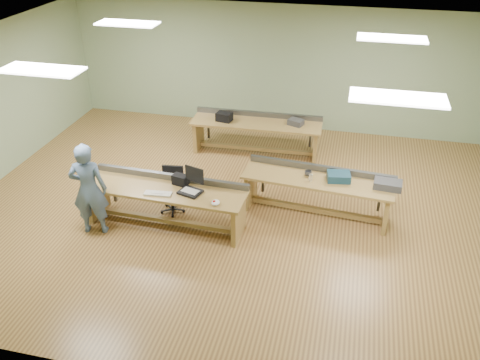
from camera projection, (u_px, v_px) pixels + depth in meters
The scene contains 21 objects.
floor at pixel (234, 208), 9.62m from camera, with size 10.00×10.00×0.00m, color #A0783C.
ceiling at pixel (233, 51), 8.12m from camera, with size 10.00×10.00×0.00m, color silver.
wall_back at pixel (273, 68), 12.24m from camera, with size 10.00×0.04×3.00m, color gray.
wall_front at pixel (146, 288), 5.49m from camera, with size 10.00×0.04×3.00m, color gray.
fluor_panels at pixel (233, 53), 8.13m from camera, with size 6.20×3.50×0.03m.
workbench_front at pixel (166, 197), 8.89m from camera, with size 2.90×0.88×0.86m.
workbench_mid at pixel (318, 187), 9.19m from camera, with size 2.76×0.95×0.86m.
workbench_back at pixel (256, 129), 11.39m from camera, with size 2.91×0.86×0.86m.
person at pixel (89, 189), 8.56m from camera, with size 0.62×0.41×1.70m, color slate.
laptop_base at pixel (190, 192), 8.63m from camera, with size 0.37×0.30×0.04m, color black.
laptop_screen at pixel (194, 175), 8.61m from camera, with size 0.37×0.02×0.29m, color black.
keyboard at pixel (158, 194), 8.60m from camera, with size 0.47×0.16×0.03m, color beige.
trackball_mouse at pixel (215, 203), 8.32m from camera, with size 0.14×0.17×0.07m, color white.
camera_bag at pixel (180, 180), 8.86m from camera, with size 0.26×0.17×0.18m, color black.
task_chair at pixel (172, 195), 9.40m from camera, with size 0.51×0.51×0.86m.
parts_bin_teal at pixel (339, 177), 8.99m from camera, with size 0.40×0.30×0.14m, color #153545.
parts_bin_grey at pixel (388, 184), 8.76m from camera, with size 0.47×0.30×0.13m, color #333336.
mug at pixel (308, 173), 9.15m from camera, with size 0.12×0.12×0.10m, color #333336.
drinks_can at pixel (311, 178), 8.98m from camera, with size 0.07×0.07×0.12m, color silver.
storage_box_back at pixel (224, 117), 11.28m from camera, with size 0.33×0.24×0.19m, color black.
tray_back at pixel (296, 122), 11.10m from camera, with size 0.31×0.23×0.13m, color #333336.
Camera 1 is at (1.94, -7.83, 5.25)m, focal length 38.00 mm.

